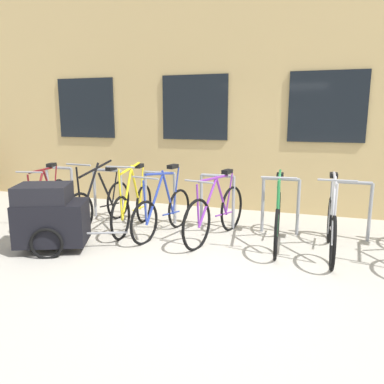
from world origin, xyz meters
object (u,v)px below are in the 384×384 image
Objects in this scene: bicycle_green at (278,218)px; bicycle_yellow at (133,206)px; bike_trailer at (50,216)px; bicycle_black at (100,203)px; bicycle_maroon at (46,201)px; bicycle_silver at (332,225)px; bicycle_purple at (216,213)px; bicycle_blue at (163,211)px.

bicycle_yellow is at bearing 179.50° from bicycle_green.
bicycle_yellow is at bearing 62.47° from bike_trailer.
bicycle_black reaches higher than bicycle_maroon.
bicycle_silver reaches higher than bicycle_purple.
bicycle_silver is 1.07× the size of bicycle_yellow.
bicycle_black reaches higher than bicycle_green.
bicycle_maroon is at bearing -173.79° from bicycle_black.
bicycle_maroon is at bearing 131.27° from bike_trailer.
bicycle_purple is 1.08× the size of bicycle_yellow.
bicycle_yellow is at bearing 176.80° from bicycle_silver.
bicycle_green is (0.89, 0.02, -0.01)m from bicycle_purple.
bicycle_blue is 0.98× the size of bicycle_yellow.
bicycle_purple is at bearing -1.84° from bicycle_yellow.
bike_trailer is at bearing -136.87° from bicycle_blue.
bicycle_silver is 1.61m from bicycle_purple.
bicycle_silver is 1.00× the size of bicycle_black.
bicycle_black is at bearing 88.98° from bike_trailer.
bicycle_yellow is (-1.37, 0.04, -0.01)m from bicycle_purple.
bicycle_silver is 0.99× the size of bicycle_green.
bicycle_silver is 2.42m from bicycle_blue.
bicycle_yellow is (-2.97, 0.17, -0.00)m from bicycle_silver.
bicycle_yellow reaches higher than bicycle_maroon.
bicycle_purple is 1.00× the size of bicycle_green.
bicycle_purple is (-1.60, 0.12, 0.01)m from bicycle_silver.
bicycle_black is (-3.58, 0.18, -0.00)m from bicycle_silver.
bicycle_purple is 0.89m from bicycle_green.
bicycle_green reaches higher than bicycle_maroon.
bicycle_yellow is at bearing 3.48° from bicycle_maroon.
bicycle_purple is at bearing 175.63° from bicycle_silver.
bicycle_purple is at bearing -1.59° from bicycle_black.
bicycle_maroon reaches higher than bike_trailer.
bicycle_black is 1.07× the size of bicycle_yellow.
bicycle_yellow reaches higher than bike_trailer.
bicycle_blue is at bearing -176.33° from bicycle_purple.
bicycle_green is at bearing 168.34° from bicycle_silver.
bicycle_black reaches higher than bicycle_blue.
bicycle_black is (-1.97, 0.05, -0.01)m from bicycle_purple.
bicycle_silver reaches higher than bike_trailer.
bicycle_black is at bearing 6.21° from bicycle_maroon.
bicycle_purple is 2.31m from bike_trailer.
bicycle_silver is 1.07× the size of bicycle_maroon.
bicycle_silver is at bearing -3.20° from bicycle_yellow.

